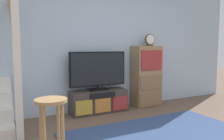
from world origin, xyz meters
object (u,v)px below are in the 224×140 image
at_px(side_cabinet, 146,76).
at_px(desk_clock, 150,40).
at_px(media_console, 99,101).
at_px(bar_stool_near, 51,115).
at_px(television, 98,70).

distance_m(side_cabinet, desk_clock, 0.76).
xyz_separation_m(media_console, bar_stool_near, (-1.19, -1.49, 0.31)).
relative_size(desk_clock, bar_stool_near, 0.36).
relative_size(television, bar_stool_near, 1.59).
height_order(television, bar_stool_near, television).
xyz_separation_m(media_console, side_cabinet, (1.09, 0.01, 0.41)).
bearing_deg(desk_clock, bar_stool_near, -147.56).
xyz_separation_m(side_cabinet, desk_clock, (0.06, -0.01, 0.75)).
bearing_deg(television, media_console, -90.00).
xyz_separation_m(side_cabinet, bar_stool_near, (-2.27, -1.50, -0.11)).
relative_size(side_cabinet, bar_stool_near, 1.81).
bearing_deg(side_cabinet, bar_stool_near, -146.59).
relative_size(media_console, bar_stool_near, 1.56).
xyz_separation_m(television, bar_stool_near, (-1.19, -1.51, -0.29)).
xyz_separation_m(desk_clock, bar_stool_near, (-2.34, -1.48, -0.86)).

